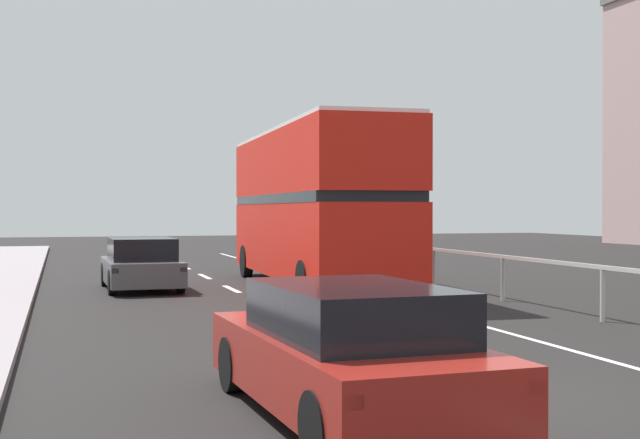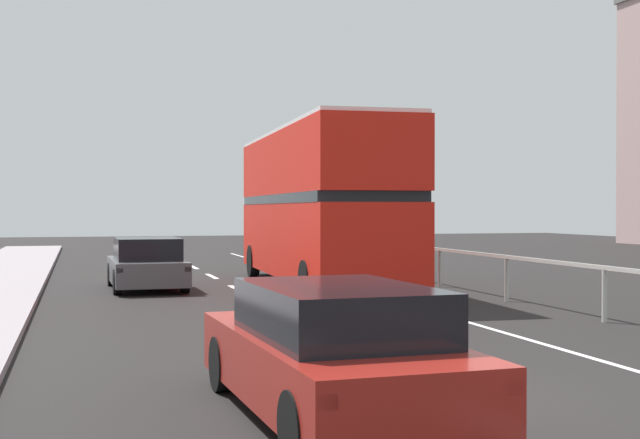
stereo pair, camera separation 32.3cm
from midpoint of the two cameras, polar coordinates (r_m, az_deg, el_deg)
ground_plane at (r=9.97m, az=8.70°, el=-11.95°), size 73.21×120.00×0.10m
lane_paint_markings at (r=18.22m, az=2.71°, el=-6.02°), size 3.14×46.00×0.01m
bridge_side_railing at (r=20.27m, az=11.64°, el=-2.87°), size 0.10×42.00×1.07m
double_decker_bus_red at (r=23.10m, az=-0.87°, el=1.07°), size 2.96×11.15×4.26m
hatchback_car_near at (r=8.83m, az=0.81°, el=-8.87°), size 2.00×4.58×1.37m
sedan_car_ahead at (r=23.16m, az=-12.21°, el=-2.97°), size 1.94×4.04×1.37m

